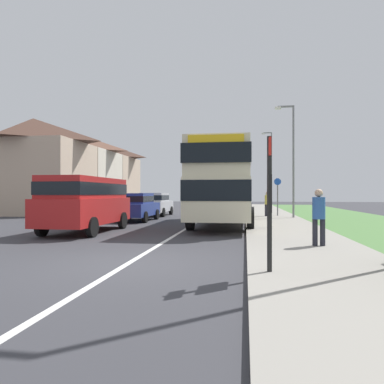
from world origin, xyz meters
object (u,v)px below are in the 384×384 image
at_px(pedestrian_walking_away, 268,202).
at_px(street_lamp_far, 271,165).
at_px(cycle_route_sign, 278,195).
at_px(street_lamp_mid, 291,153).
at_px(bus_stop_sign, 269,194).
at_px(parked_car_blue, 136,206).
at_px(parked_car_silver, 155,203).
at_px(double_decker_bus, 224,181).
at_px(parked_van_red, 86,200).
at_px(pedestrian_at_stop, 319,214).

distance_m(pedestrian_walking_away, street_lamp_far, 18.14).
distance_m(pedestrian_walking_away, cycle_route_sign, 1.03).
bearing_deg(street_lamp_mid, street_lamp_far, 89.79).
height_order(bus_stop_sign, cycle_route_sign, bus_stop_sign).
xyz_separation_m(parked_car_blue, bus_stop_sign, (6.49, -12.76, 0.68)).
xyz_separation_m(pedestrian_walking_away, bus_stop_sign, (-0.95, -16.34, 0.56)).
bearing_deg(street_lamp_far, pedestrian_walking_away, -94.54).
bearing_deg(parked_car_silver, bus_stop_sign, -69.31).
relative_size(double_decker_bus, parked_car_silver, 2.44).
bearing_deg(street_lamp_mid, parked_van_red, -137.06).
bearing_deg(pedestrian_walking_away, cycle_route_sign, 43.05).
bearing_deg(parked_van_red, pedestrian_at_stop, -22.32).
bearing_deg(parked_car_blue, double_decker_bus, -19.08).
height_order(parked_car_blue, street_lamp_mid, street_lamp_mid).
distance_m(parked_car_blue, bus_stop_sign, 14.34).
bearing_deg(parked_car_silver, pedestrian_at_stop, -59.76).
bearing_deg(street_lamp_mid, cycle_route_sign, 111.54).
distance_m(parked_car_blue, cycle_route_sign, 9.15).
distance_m(parked_car_silver, pedestrian_at_stop, 16.20).
height_order(parked_car_silver, bus_stop_sign, bus_stop_sign).
relative_size(double_decker_bus, street_lamp_far, 1.21).
bearing_deg(cycle_route_sign, parked_van_red, -129.69).
bearing_deg(cycle_route_sign, pedestrian_at_stop, -90.30).
bearing_deg(street_lamp_far, cycle_route_sign, -92.46).
xyz_separation_m(double_decker_bus, parked_car_blue, (-5.01, 1.73, -1.28)).
relative_size(double_decker_bus, parked_car_blue, 2.51).
bearing_deg(pedestrian_at_stop, cycle_route_sign, 89.70).
bearing_deg(double_decker_bus, street_lamp_mid, 48.51).
xyz_separation_m(double_decker_bus, pedestrian_at_stop, (3.03, -7.53, -1.17)).
height_order(pedestrian_at_stop, pedestrian_walking_away, same).
relative_size(pedestrian_walking_away, street_lamp_mid, 0.25).
distance_m(parked_van_red, parked_car_blue, 5.89).
height_order(parked_van_red, pedestrian_walking_away, parked_van_red).
height_order(pedestrian_walking_away, street_lamp_mid, street_lamp_mid).
bearing_deg(street_lamp_far, street_lamp_mid, -90.21).
relative_size(parked_car_blue, pedestrian_walking_away, 2.40).
bearing_deg(parked_car_blue, cycle_route_sign, 27.37).
bearing_deg(pedestrian_walking_away, double_decker_bus, -114.60).
bearing_deg(pedestrian_at_stop, bus_stop_sign, -113.88).
relative_size(parked_car_blue, bus_stop_sign, 1.54).
bearing_deg(pedestrian_at_stop, street_lamp_far, 88.49).
distance_m(parked_van_red, bus_stop_sign, 9.64).
xyz_separation_m(parked_van_red, pedestrian_at_stop, (8.28, -3.40, -0.32)).
bearing_deg(pedestrian_at_stop, parked_car_silver, 120.24).
bearing_deg(pedestrian_walking_away, street_lamp_far, 85.46).
bearing_deg(parked_car_silver, street_lamp_far, 61.54).
bearing_deg(parked_van_red, pedestrian_walking_away, 50.86).
bearing_deg(street_lamp_mid, parked_car_silver, 166.06).
distance_m(pedestrian_at_stop, pedestrian_walking_away, 12.85).
bearing_deg(street_lamp_mid, pedestrian_at_stop, -93.56).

